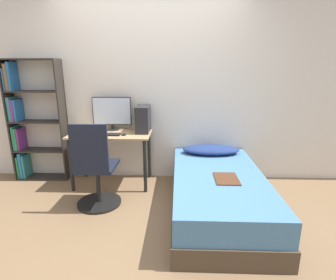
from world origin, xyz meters
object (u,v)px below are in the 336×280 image
object	(u,v)px
monitor	(112,112)
pc_tower	(143,119)
bookshelf	(29,122)
bed	(217,192)
keyboard	(105,134)
office_chair	(96,175)

from	to	relation	value
monitor	pc_tower	distance (m)	0.46
bookshelf	bed	world-z (taller)	bookshelf
bookshelf	pc_tower	distance (m)	1.62
monitor	keyboard	world-z (taller)	monitor
bed	pc_tower	size ratio (longest dim) A/B	5.46
bed	office_chair	bearing A→B (deg)	178.67
pc_tower	bookshelf	bearing A→B (deg)	177.45
bed	pc_tower	world-z (taller)	pc_tower
bookshelf	keyboard	distance (m)	1.20
office_chair	monitor	bearing A→B (deg)	89.05
keyboard	monitor	bearing A→B (deg)	85.92
bookshelf	bed	size ratio (longest dim) A/B	0.88
office_chair	pc_tower	world-z (taller)	pc_tower
office_chair	bed	world-z (taller)	office_chair
bookshelf	office_chair	distance (m)	1.48
monitor	pc_tower	world-z (taller)	monitor
monitor	pc_tower	bearing A→B (deg)	-12.02
bookshelf	keyboard	bearing A→B (deg)	-13.78
office_chair	keyboard	world-z (taller)	office_chair
bed	monitor	world-z (taller)	monitor
keyboard	pc_tower	distance (m)	0.54
bed	bookshelf	bearing A→B (deg)	161.81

